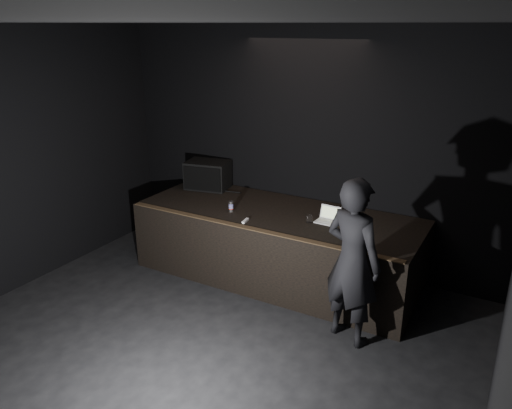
{
  "coord_description": "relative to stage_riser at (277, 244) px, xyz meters",
  "views": [
    {
      "loc": [
        2.96,
        -3.12,
        3.49
      ],
      "look_at": [
        -0.11,
        2.3,
        1.23
      ],
      "focal_mm": 35.0,
      "sensor_mm": 36.0,
      "label": 1
    }
  ],
  "objects": [
    {
      "name": "laptop",
      "position": [
        0.75,
        0.02,
        0.55
      ],
      "size": [
        0.29,
        0.27,
        0.2
      ],
      "rotation": [
        0.0,
        0.0,
        -0.04
      ],
      "color": "silver",
      "rests_on": "stage_riser"
    },
    {
      "name": "stage_monitor",
      "position": [
        -1.48,
        0.42,
        0.72
      ],
      "size": [
        0.74,
        0.6,
        0.44
      ],
      "rotation": [
        0.0,
        0.0,
        0.21
      ],
      "color": "black",
      "rests_on": "stage_riser"
    },
    {
      "name": "ground",
      "position": [
        0.0,
        -2.73,
        -0.5
      ],
      "size": [
        7.0,
        7.0,
        0.0
      ],
      "primitive_type": "plane",
      "color": "black",
      "rests_on": "ground"
    },
    {
      "name": "cable",
      "position": [
        -1.35,
        0.35,
        0.51
      ],
      "size": [
        0.95,
        0.21,
        0.02
      ],
      "primitive_type": "cylinder",
      "rotation": [
        0.0,
        1.57,
        0.2
      ],
      "color": "black",
      "rests_on": "stage_riser"
    },
    {
      "name": "beer_can",
      "position": [
        -0.58,
        -0.3,
        0.58
      ],
      "size": [
        0.06,
        0.06,
        0.15
      ],
      "color": "silver",
      "rests_on": "stage_riser"
    },
    {
      "name": "person",
      "position": [
        1.43,
        -0.95,
        0.49
      ],
      "size": [
        0.83,
        0.68,
        1.97
      ],
      "primitive_type": "imported",
      "rotation": [
        0.0,
        0.0,
        2.81
      ],
      "color": "black",
      "rests_on": "ground"
    },
    {
      "name": "wii_remote",
      "position": [
        -0.21,
        -0.54,
        0.51
      ],
      "size": [
        0.06,
        0.16,
        0.03
      ],
      "primitive_type": "cube",
      "rotation": [
        0.0,
        0.0,
        0.12
      ],
      "color": "white",
      "rests_on": "stage_riser"
    },
    {
      "name": "riser_lip",
      "position": [
        0.0,
        -0.71,
        0.51
      ],
      "size": [
        3.92,
        0.1,
        0.01
      ],
      "primitive_type": "cube",
      "color": "brown",
      "rests_on": "stage_riser"
    },
    {
      "name": "stage_riser",
      "position": [
        0.0,
        0.0,
        0.0
      ],
      "size": [
        4.0,
        1.5,
        1.0
      ],
      "primitive_type": "cube",
      "color": "black",
      "rests_on": "ground"
    },
    {
      "name": "room_walls",
      "position": [
        0.0,
        -2.73,
        1.52
      ],
      "size": [
        6.1,
        7.1,
        3.52
      ],
      "color": "black",
      "rests_on": "ground"
    },
    {
      "name": "plastic_cup",
      "position": [
        0.54,
        -0.14,
        0.55
      ],
      "size": [
        0.08,
        0.08,
        0.1
      ],
      "primitive_type": "cylinder",
      "color": "white",
      "rests_on": "stage_riser"
    }
  ]
}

